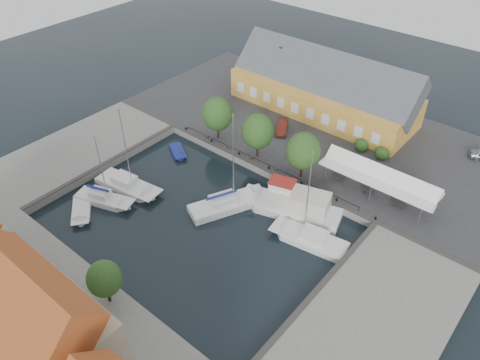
{
  "coord_description": "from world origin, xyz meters",
  "views": [
    {
      "loc": [
        29.06,
        -28.98,
        36.86
      ],
      "look_at": [
        0.0,
        6.0,
        1.5
      ],
      "focal_mm": 35.0,
      "sensor_mm": 36.0,
      "label": 1
    }
  ],
  "objects_px": {
    "tent_canopy": "(379,178)",
    "launch_nw": "(178,152)",
    "east_boat_a": "(310,240)",
    "trawler": "(294,206)",
    "west_boat_d": "(103,200)",
    "warehouse": "(321,88)",
    "car_red": "(282,127)",
    "west_boat_c": "(127,186)",
    "center_sailboat": "(226,205)",
    "launch_sw": "(82,212)"
  },
  "relations": [
    {
      "from": "car_red",
      "to": "tent_canopy",
      "type": "bearing_deg",
      "value": -46.21
    },
    {
      "from": "trawler",
      "to": "tent_canopy",
      "type": "bearing_deg",
      "value": 50.83
    },
    {
      "from": "tent_canopy",
      "to": "west_boat_d",
      "type": "bearing_deg",
      "value": -140.37
    },
    {
      "from": "tent_canopy",
      "to": "warehouse",
      "type": "bearing_deg",
      "value": 140.14
    },
    {
      "from": "west_boat_c",
      "to": "tent_canopy",
      "type": "bearing_deg",
      "value": 34.55
    },
    {
      "from": "warehouse",
      "to": "launch_sw",
      "type": "distance_m",
      "value": 38.89
    },
    {
      "from": "warehouse",
      "to": "west_boat_d",
      "type": "xyz_separation_m",
      "value": [
        -8.61,
        -34.73,
        -4.16
      ]
    },
    {
      "from": "west_boat_c",
      "to": "launch_nw",
      "type": "relative_size",
      "value": 2.82
    },
    {
      "from": "launch_sw",
      "to": "center_sailboat",
      "type": "bearing_deg",
      "value": 42.44
    },
    {
      "from": "east_boat_a",
      "to": "launch_nw",
      "type": "bearing_deg",
      "value": 173.19
    },
    {
      "from": "warehouse",
      "to": "center_sailboat",
      "type": "height_order",
      "value": "center_sailboat"
    },
    {
      "from": "launch_nw",
      "to": "warehouse",
      "type": "bearing_deg",
      "value": 67.02
    },
    {
      "from": "east_boat_a",
      "to": "center_sailboat",
      "type": "bearing_deg",
      "value": -171.78
    },
    {
      "from": "car_red",
      "to": "launch_nw",
      "type": "bearing_deg",
      "value": -155.19
    },
    {
      "from": "launch_sw",
      "to": "car_red",
      "type": "bearing_deg",
      "value": 73.39
    },
    {
      "from": "tent_canopy",
      "to": "launch_nw",
      "type": "relative_size",
      "value": 3.25
    },
    {
      "from": "warehouse",
      "to": "tent_canopy",
      "type": "distance_m",
      "value": 21.63
    },
    {
      "from": "west_boat_c",
      "to": "west_boat_d",
      "type": "xyz_separation_m",
      "value": [
        -0.11,
        -3.6,
        0.01
      ]
    },
    {
      "from": "launch_sw",
      "to": "launch_nw",
      "type": "distance_m",
      "value": 15.91
    },
    {
      "from": "west_boat_c",
      "to": "launch_sw",
      "type": "distance_m",
      "value": 6.46
    },
    {
      "from": "tent_canopy",
      "to": "center_sailboat",
      "type": "xyz_separation_m",
      "value": [
        -13.06,
        -12.19,
        -3.32
      ]
    },
    {
      "from": "warehouse",
      "to": "west_boat_d",
      "type": "height_order",
      "value": "warehouse"
    },
    {
      "from": "tent_canopy",
      "to": "center_sailboat",
      "type": "distance_m",
      "value": 18.17
    },
    {
      "from": "east_boat_a",
      "to": "west_boat_d",
      "type": "bearing_deg",
      "value": -155.97
    },
    {
      "from": "west_boat_d",
      "to": "warehouse",
      "type": "bearing_deg",
      "value": 76.08
    },
    {
      "from": "trawler",
      "to": "west_boat_c",
      "type": "bearing_deg",
      "value": -153.19
    },
    {
      "from": "tent_canopy",
      "to": "launch_sw",
      "type": "bearing_deg",
      "value": -137.26
    },
    {
      "from": "car_red",
      "to": "launch_sw",
      "type": "bearing_deg",
      "value": -137.35
    },
    {
      "from": "warehouse",
      "to": "trawler",
      "type": "distance_m",
      "value": 24.21
    },
    {
      "from": "warehouse",
      "to": "tent_canopy",
      "type": "height_order",
      "value": "warehouse"
    },
    {
      "from": "west_boat_d",
      "to": "center_sailboat",
      "type": "bearing_deg",
      "value": 35.56
    },
    {
      "from": "car_red",
      "to": "west_boat_c",
      "type": "height_order",
      "value": "west_boat_c"
    },
    {
      "from": "center_sailboat",
      "to": "launch_nw",
      "type": "xyz_separation_m",
      "value": [
        -12.73,
        4.38,
        -0.27
      ]
    },
    {
      "from": "warehouse",
      "to": "east_boat_a",
      "type": "relative_size",
      "value": 2.33
    },
    {
      "from": "center_sailboat",
      "to": "trawler",
      "type": "xyz_separation_m",
      "value": [
        6.69,
        4.37,
        0.65
      ]
    },
    {
      "from": "trawler",
      "to": "west_boat_d",
      "type": "xyz_separation_m",
      "value": [
        -18.84,
        -13.06,
        -0.75
      ]
    },
    {
      "from": "warehouse",
      "to": "west_boat_d",
      "type": "bearing_deg",
      "value": -103.92
    },
    {
      "from": "west_boat_c",
      "to": "car_red",
      "type": "bearing_deg",
      "value": 70.22
    },
    {
      "from": "car_red",
      "to": "trawler",
      "type": "height_order",
      "value": "trawler"
    },
    {
      "from": "trawler",
      "to": "west_boat_c",
      "type": "xyz_separation_m",
      "value": [
        -18.73,
        -9.46,
        -0.76
      ]
    },
    {
      "from": "warehouse",
      "to": "trawler",
      "type": "bearing_deg",
      "value": -64.74
    },
    {
      "from": "west_boat_d",
      "to": "launch_sw",
      "type": "distance_m",
      "value": 2.88
    },
    {
      "from": "trawler",
      "to": "east_boat_a",
      "type": "bearing_deg",
      "value": -33.97
    },
    {
      "from": "warehouse",
      "to": "trawler",
      "type": "xyz_separation_m",
      "value": [
        10.23,
        -21.67,
        -3.41
      ]
    },
    {
      "from": "warehouse",
      "to": "car_red",
      "type": "xyz_separation_m",
      "value": [
        -0.58,
        -9.11,
        -2.72
      ]
    },
    {
      "from": "car_red",
      "to": "launch_nw",
      "type": "relative_size",
      "value": 1.0
    },
    {
      "from": "center_sailboat",
      "to": "west_boat_c",
      "type": "distance_m",
      "value": 13.07
    },
    {
      "from": "warehouse",
      "to": "launch_nw",
      "type": "bearing_deg",
      "value": -112.98
    },
    {
      "from": "tent_canopy",
      "to": "trawler",
      "type": "relative_size",
      "value": 1.12
    },
    {
      "from": "car_red",
      "to": "west_boat_d",
      "type": "height_order",
      "value": "west_boat_d"
    }
  ]
}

